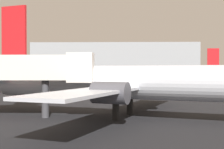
# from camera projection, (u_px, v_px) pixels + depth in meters

# --- Properties ---
(airplane_at_gate) EXTENTS (36.93, 29.27, 11.67)m
(airplane_at_gate) POSITION_uv_depth(u_px,v_px,m) (134.00, 82.00, 32.11)
(airplane_at_gate) COLOR silver
(airplane_at_gate) RESTS_ON ground_plane
(airplane_far_right) EXTENTS (27.08, 19.50, 7.55)m
(airplane_far_right) POSITION_uv_depth(u_px,v_px,m) (66.00, 78.00, 81.90)
(airplane_far_right) COLOR white
(airplane_far_right) RESTS_ON ground_plane
(jet_bridge) EXTENTS (18.40, 2.82, 6.21)m
(jet_bridge) POSITION_uv_depth(u_px,v_px,m) (8.00, 69.00, 32.25)
(jet_bridge) COLOR silver
(jet_bridge) RESTS_ON ground_plane
(terminal_building) EXTENTS (63.02, 18.82, 14.66)m
(terminal_building) POSITION_uv_depth(u_px,v_px,m) (115.00, 62.00, 133.27)
(terminal_building) COLOR #999EA3
(terminal_building) RESTS_ON ground_plane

